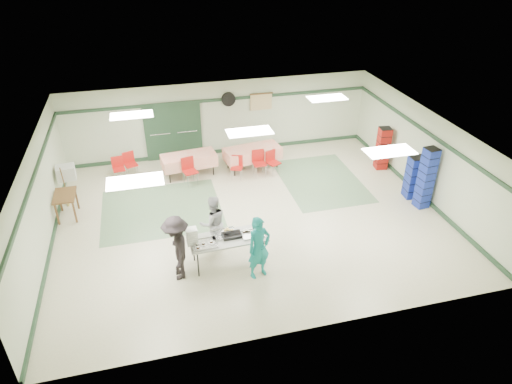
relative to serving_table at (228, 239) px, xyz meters
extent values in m
plane|color=beige|center=(1.02, 1.91, -0.72)|extent=(11.00, 11.00, 0.00)
plane|color=silver|center=(1.02, 1.91, 1.98)|extent=(11.00, 11.00, 0.00)
plane|color=beige|center=(1.02, 6.41, 0.63)|extent=(11.00, 0.00, 11.00)
plane|color=beige|center=(1.02, -2.59, 0.63)|extent=(11.00, 0.00, 11.00)
plane|color=beige|center=(-4.48, 1.91, 0.63)|extent=(0.00, 9.00, 9.00)
plane|color=beige|center=(6.52, 1.91, 0.63)|extent=(0.00, 9.00, 9.00)
cube|color=#203B27|center=(1.02, 6.38, 1.33)|extent=(11.00, 0.06, 0.10)
cube|color=#203B27|center=(1.02, 6.38, -0.66)|extent=(11.00, 0.06, 0.12)
cube|color=#203B27|center=(-4.45, 1.91, 1.33)|extent=(0.06, 9.00, 0.10)
cube|color=#203B27|center=(-4.45, 1.91, -0.66)|extent=(0.06, 9.00, 0.12)
cube|color=#203B27|center=(6.49, 1.91, 1.33)|extent=(0.06, 9.00, 0.10)
cube|color=#203B27|center=(6.49, 1.91, -0.66)|extent=(0.06, 9.00, 0.12)
cube|color=gray|center=(-1.48, 2.91, -0.71)|extent=(3.50, 3.00, 0.01)
cube|color=gray|center=(3.82, 3.41, -0.71)|extent=(2.50, 3.50, 0.01)
cube|color=#979A97|center=(-1.18, 6.35, 0.33)|extent=(0.90, 0.06, 2.10)
cube|color=#979A97|center=(-0.23, 6.35, 0.33)|extent=(0.90, 0.06, 2.10)
cube|color=#203B27|center=(-0.71, 6.33, 0.33)|extent=(2.00, 0.03, 2.15)
cylinder|color=black|center=(1.32, 6.35, 1.33)|extent=(0.50, 0.10, 0.50)
cube|color=#D5B685|center=(2.52, 6.35, 1.13)|extent=(0.80, 0.02, 0.60)
cube|color=#B2B2AD|center=(0.00, 0.00, 0.02)|extent=(1.95, 0.86, 0.04)
cylinder|color=black|center=(-0.81, -0.35, -0.36)|extent=(0.04, 0.04, 0.72)
cylinder|color=black|center=(0.84, -0.27, -0.36)|extent=(0.04, 0.04, 0.72)
cylinder|color=black|center=(-0.84, 0.27, -0.36)|extent=(0.04, 0.04, 0.72)
cylinder|color=black|center=(0.81, 0.35, -0.36)|extent=(0.04, 0.04, 0.72)
cube|color=silver|center=(0.62, -0.02, 0.05)|extent=(0.55, 0.43, 0.02)
cube|color=silver|center=(-0.08, 0.16, 0.05)|extent=(0.64, 0.50, 0.02)
cube|color=silver|center=(-0.61, -0.13, 0.05)|extent=(0.64, 0.50, 0.02)
cube|color=black|center=(0.11, 0.03, 0.08)|extent=(0.49, 0.32, 0.08)
cube|color=white|center=(-0.88, 0.00, 0.25)|extent=(0.27, 0.25, 0.42)
imported|color=#128082|center=(0.62, -0.65, 0.10)|extent=(0.69, 0.55, 1.64)
imported|color=#99989E|center=(-0.25, 0.72, 0.05)|extent=(0.83, 0.70, 1.53)
imported|color=black|center=(-1.27, -0.22, 0.13)|extent=(0.65, 1.10, 1.69)
cube|color=red|center=(1.83, 4.89, 0.02)|extent=(2.03, 1.13, 0.05)
cube|color=red|center=(1.83, 4.89, -0.17)|extent=(2.03, 1.15, 0.40)
cylinder|color=black|center=(1.09, 4.45, -0.36)|extent=(0.04, 0.04, 0.72)
cylinder|color=black|center=(2.67, 4.70, -0.36)|extent=(0.04, 0.04, 0.72)
cylinder|color=black|center=(0.99, 5.08, -0.36)|extent=(0.04, 0.04, 0.72)
cylinder|color=black|center=(2.57, 5.33, -0.36)|extent=(0.04, 0.04, 0.72)
cube|color=red|center=(-0.37, 4.89, 0.02)|extent=(1.87, 0.98, 0.05)
cube|color=red|center=(-0.37, 4.89, -0.17)|extent=(1.87, 1.00, 0.40)
cylinder|color=black|center=(-1.08, 4.51, -0.36)|extent=(0.04, 0.04, 0.72)
cylinder|color=black|center=(0.41, 4.68, -0.36)|extent=(0.04, 0.04, 0.72)
cylinder|color=black|center=(-1.15, 5.10, -0.36)|extent=(0.04, 0.04, 0.72)
cylinder|color=black|center=(0.34, 5.27, -0.36)|extent=(0.04, 0.04, 0.72)
cube|color=red|center=(1.91, 4.24, -0.26)|extent=(0.43, 0.43, 0.04)
cube|color=red|center=(1.90, 4.43, -0.02)|extent=(0.42, 0.05, 0.42)
cylinder|color=silver|center=(1.75, 4.07, -0.50)|extent=(0.02, 0.02, 0.44)
cylinder|color=silver|center=(2.08, 4.08, -0.50)|extent=(0.02, 0.02, 0.44)
cylinder|color=silver|center=(1.74, 4.40, -0.50)|extent=(0.02, 0.02, 0.44)
cylinder|color=silver|center=(2.07, 4.41, -0.50)|extent=(0.02, 0.02, 0.44)
cube|color=red|center=(1.13, 4.24, -0.31)|extent=(0.48, 0.48, 0.04)
cube|color=red|center=(1.19, 4.40, -0.11)|extent=(0.36, 0.17, 0.37)
cylinder|color=silver|center=(0.94, 4.15, -0.52)|extent=(0.02, 0.02, 0.39)
cylinder|color=silver|center=(1.22, 4.05, -0.52)|extent=(0.02, 0.02, 0.39)
cylinder|color=silver|center=(1.04, 4.43, -0.52)|extent=(0.02, 0.02, 0.39)
cylinder|color=silver|center=(1.32, 4.33, -0.52)|extent=(0.02, 0.02, 0.39)
cube|color=red|center=(2.41, 4.24, -0.29)|extent=(0.51, 0.51, 0.04)
cube|color=red|center=(2.34, 4.40, -0.07)|extent=(0.37, 0.19, 0.39)
cylinder|color=silver|center=(2.33, 4.03, -0.51)|extent=(0.02, 0.02, 0.41)
cylinder|color=silver|center=(2.61, 4.16, -0.51)|extent=(0.02, 0.02, 0.41)
cylinder|color=silver|center=(2.20, 4.32, -0.51)|extent=(0.02, 0.02, 0.41)
cylinder|color=silver|center=(2.49, 4.45, -0.51)|extent=(0.02, 0.02, 0.41)
cube|color=red|center=(-0.42, 4.24, -0.25)|extent=(0.52, 0.52, 0.04)
cube|color=red|center=(-0.47, 4.42, -0.02)|extent=(0.42, 0.15, 0.42)
cylinder|color=silver|center=(-0.54, 4.03, -0.49)|extent=(0.02, 0.02, 0.45)
cylinder|color=silver|center=(-0.21, 4.12, -0.49)|extent=(0.02, 0.02, 0.45)
cylinder|color=silver|center=(-0.63, 4.36, -0.49)|extent=(0.02, 0.02, 0.45)
cylinder|color=silver|center=(-0.30, 4.45, -0.49)|extent=(0.02, 0.02, 0.45)
cube|color=red|center=(-2.28, 5.29, -0.29)|extent=(0.50, 0.50, 0.04)
cube|color=red|center=(-2.34, 5.46, -0.07)|extent=(0.39, 0.16, 0.39)
cylinder|color=silver|center=(-2.38, 5.09, -0.51)|extent=(0.02, 0.02, 0.41)
cylinder|color=silver|center=(-2.08, 5.19, -0.51)|extent=(0.02, 0.02, 0.41)
cylinder|color=silver|center=(-2.48, 5.39, -0.51)|extent=(0.02, 0.02, 0.41)
cylinder|color=silver|center=(-2.18, 5.49, -0.51)|extent=(0.02, 0.02, 0.41)
cube|color=red|center=(-2.67, 5.09, -0.30)|extent=(0.43, 0.43, 0.04)
cube|color=red|center=(-2.70, 5.26, -0.10)|extent=(0.38, 0.10, 0.38)
cylinder|color=silver|center=(-2.80, 4.92, -0.52)|extent=(0.02, 0.02, 0.39)
cylinder|color=silver|center=(-2.50, 4.97, -0.52)|extent=(0.02, 0.02, 0.39)
cylinder|color=silver|center=(-2.85, 5.22, -0.52)|extent=(0.02, 0.02, 0.39)
cylinder|color=silver|center=(-2.55, 5.26, -0.52)|extent=(0.02, 0.02, 0.39)
cube|color=navy|center=(6.17, 1.17, 0.25)|extent=(0.41, 0.41, 1.93)
cube|color=#A71510|center=(6.17, 3.76, 0.03)|extent=(0.43, 0.43, 1.50)
cube|color=navy|center=(6.17, 1.76, -0.03)|extent=(0.46, 0.46, 1.38)
cube|color=brown|center=(-4.13, 3.21, 0.00)|extent=(0.59, 0.92, 0.05)
cube|color=brown|center=(-4.37, 2.83, -0.37)|extent=(0.05, 0.05, 0.70)
cube|color=brown|center=(-3.89, 2.83, -0.37)|extent=(0.05, 0.05, 0.70)
cube|color=brown|center=(-4.37, 3.59, -0.37)|extent=(0.05, 0.05, 0.70)
cube|color=brown|center=(-3.89, 3.59, -0.37)|extent=(0.05, 0.05, 0.70)
cube|color=#B9B9B4|center=(-4.13, 4.18, 0.24)|extent=(0.57, 0.51, 0.42)
cylinder|color=brown|center=(-4.21, 3.95, -0.06)|extent=(0.03, 0.21, 1.26)
camera|label=1|loc=(-1.57, -8.96, 6.73)|focal=32.00mm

